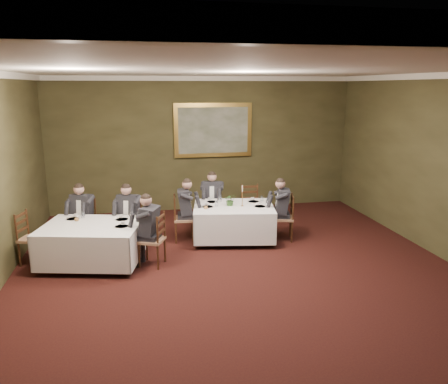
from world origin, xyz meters
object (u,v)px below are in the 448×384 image
object	(u,v)px
chair_sec_backleft	(85,233)
table_main	(234,220)
chair_main_endright	(283,227)
chair_sec_backright	(130,234)
diner_sec_backright	(129,223)
chair_main_backleft	(212,216)
diner_main_endleft	(184,217)
diner_sec_endright	(152,239)
chair_main_backright	(251,215)
painting	(213,130)
diner_main_backleft	(212,206)
centerpiece	(230,199)
table_second	(92,241)
candlestick	(242,198)
diner_main_endright	(283,217)
chair_main_endleft	(184,228)
chair_sec_endleft	(33,249)
diner_sec_backleft	(83,223)
chair_sec_endright	(153,250)

from	to	relation	value
chair_sec_backleft	table_main	bearing A→B (deg)	-163.51
chair_main_endright	chair_sec_backright	xyz separation A→B (m)	(-3.25, 0.17, 0.00)
diner_sec_backright	chair_main_backleft	bearing A→B (deg)	-132.42
diner_main_endleft	diner_sec_backright	world-z (taller)	same
diner_main_endleft	diner_sec_endright	size ratio (longest dim) A/B	1.00
chair_main_backright	chair_main_endright	xyz separation A→B (m)	(0.47, -0.97, 0.00)
chair_main_backright	painting	world-z (taller)	painting
diner_main_backleft	chair_sec_backright	distance (m)	2.11
centerpiece	table_second	bearing A→B (deg)	-163.49
chair_sec_backright	candlestick	size ratio (longest dim) A/B	2.16
diner_sec_backright	centerpiece	distance (m)	2.16
chair_main_endright	diner_main_endright	xyz separation A→B (m)	(-0.01, 0.00, 0.23)
table_main	chair_main_endleft	xyz separation A→B (m)	(-1.06, 0.18, -0.17)
chair_main_endright	painting	bearing A→B (deg)	35.54
candlestick	chair_sec_backright	bearing A→B (deg)	179.09
diner_main_endright	chair_sec_endleft	size ratio (longest dim) A/B	1.35
diner_main_backleft	diner_main_endleft	bearing A→B (deg)	58.59
table_main	chair_sec_endleft	distance (m)	4.00
table_main	diner_main_endleft	size ratio (longest dim) A/B	1.41
table_second	diner_sec_endright	size ratio (longest dim) A/B	1.52
chair_sec_endleft	chair_main_endright	bearing A→B (deg)	111.58
chair_main_backleft	chair_sec_backleft	bearing A→B (deg)	27.93
chair_main_backleft	centerpiece	xyz separation A→B (m)	(0.24, -0.90, 0.62)
chair_main_backright	diner_main_backleft	bearing A→B (deg)	-8.20
diner_sec_backright	centerpiece	world-z (taller)	diner_sec_backright
chair_main_endright	candlestick	xyz separation A→B (m)	(-0.89, 0.14, 0.65)
chair_main_endright	diner_main_backleft	bearing A→B (deg)	65.41
candlestick	diner_main_endleft	bearing A→B (deg)	169.73
chair_sec_backleft	chair_main_endright	bearing A→B (deg)	-165.00
chair_sec_endleft	centerpiece	xyz separation A→B (m)	(3.89, 0.57, 0.62)
diner_main_backleft	chair_sec_backright	xyz separation A→B (m)	(-1.88, -0.94, -0.23)
table_second	chair_sec_backright	world-z (taller)	chair_sec_backright
diner_main_endright	diner_sec_backleft	bearing A→B (deg)	99.22
diner_sec_backright	diner_main_backleft	bearing A→B (deg)	-132.66
chair_main_backleft	chair_sec_endright	world-z (taller)	same
candlestick	painting	xyz separation A→B (m)	(-0.18, 2.61, 1.19)
diner_main_endleft	chair_main_endright	distance (m)	2.16
table_main	chair_main_endright	world-z (taller)	chair_main_endright
chair_main_backleft	chair_sec_backright	bearing A→B (deg)	40.08
diner_main_endleft	diner_sec_backleft	world-z (taller)	same
chair_main_backright	chair_main_endleft	xyz separation A→B (m)	(-1.66, -0.61, 0.00)
centerpiece	painting	bearing A→B (deg)	88.48
table_main	diner_sec_backright	distance (m)	2.19
diner_main_backleft	chair_sec_endright	xyz separation A→B (m)	(-1.46, -1.97, -0.23)
diner_sec_backleft	table_main	bearing A→B (deg)	-163.31
diner_main_backleft	diner_sec_backleft	world-z (taller)	same
table_main	diner_main_endright	xyz separation A→B (m)	(1.05, -0.18, 0.06)
diner_main_backleft	painting	bearing A→B (deg)	-87.21
chair_sec_backleft	chair_sec_endleft	distance (m)	1.12
diner_sec_endright	diner_main_endright	bearing A→B (deg)	-50.07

